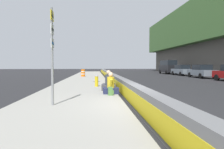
{
  "coord_description": "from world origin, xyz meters",
  "views": [
    {
      "loc": [
        -7.23,
        1.62,
        1.63
      ],
      "look_at": [
        6.04,
        0.45,
        0.99
      ],
      "focal_mm": 31.01,
      "sensor_mm": 36.0,
      "label": 1
    }
  ],
  "objects_px": {
    "seated_person_middle": "(109,84)",
    "parked_car_fourth": "(202,71)",
    "parked_car_midline": "(182,70)",
    "route_sign_post": "(52,49)",
    "fire_hydrant": "(97,80)",
    "backpack": "(111,91)",
    "seated_person_rear": "(109,83)",
    "seated_person_foreground": "(111,87)",
    "parked_car_far": "(168,67)",
    "construction_barrel": "(83,73)"
  },
  "relations": [
    {
      "from": "seated_person_middle",
      "to": "backpack",
      "type": "xyz_separation_m",
      "value": [
        -1.93,
        0.04,
        -0.18
      ]
    },
    {
      "from": "backpack",
      "to": "construction_barrel",
      "type": "distance_m",
      "value": 16.53
    },
    {
      "from": "backpack",
      "to": "construction_barrel",
      "type": "height_order",
      "value": "construction_barrel"
    },
    {
      "from": "parked_car_midline",
      "to": "route_sign_post",
      "type": "bearing_deg",
      "value": 145.6
    },
    {
      "from": "seated_person_middle",
      "to": "parked_car_fourth",
      "type": "xyz_separation_m",
      "value": [
        12.39,
        -12.94,
        0.35
      ]
    },
    {
      "from": "seated_person_rear",
      "to": "construction_barrel",
      "type": "bearing_deg",
      "value": 10.48
    },
    {
      "from": "fire_hydrant",
      "to": "backpack",
      "type": "relative_size",
      "value": 2.2
    },
    {
      "from": "route_sign_post",
      "to": "seated_person_rear",
      "type": "relative_size",
      "value": 3.28
    },
    {
      "from": "construction_barrel",
      "to": "parked_car_midline",
      "type": "relative_size",
      "value": 0.21
    },
    {
      "from": "route_sign_post",
      "to": "parked_car_fourth",
      "type": "distance_m",
      "value": 22.6
    },
    {
      "from": "seated_person_foreground",
      "to": "seated_person_middle",
      "type": "xyz_separation_m",
      "value": [
        1.32,
        0.02,
        0.02
      ]
    },
    {
      "from": "seated_person_foreground",
      "to": "parked_car_midline",
      "type": "bearing_deg",
      "value": -33.51
    },
    {
      "from": "seated_person_foreground",
      "to": "parked_car_far",
      "type": "distance_m",
      "value": 28.51
    },
    {
      "from": "parked_car_fourth",
      "to": "seated_person_rear",
      "type": "bearing_deg",
      "value": 131.33
    },
    {
      "from": "route_sign_post",
      "to": "parked_car_midline",
      "type": "distance_m",
      "value": 27.54
    },
    {
      "from": "seated_person_foreground",
      "to": "parked_car_fourth",
      "type": "distance_m",
      "value": 18.85
    },
    {
      "from": "construction_barrel",
      "to": "parked_car_fourth",
      "type": "distance_m",
      "value": 15.48
    },
    {
      "from": "parked_car_midline",
      "to": "parked_car_fourth",
      "type": "bearing_deg",
      "value": 177.97
    },
    {
      "from": "fire_hydrant",
      "to": "parked_car_midline",
      "type": "bearing_deg",
      "value": -40.16
    },
    {
      "from": "fire_hydrant",
      "to": "seated_person_foreground",
      "type": "bearing_deg",
      "value": -168.02
    },
    {
      "from": "seated_person_rear",
      "to": "parked_car_fourth",
      "type": "height_order",
      "value": "parked_car_fourth"
    },
    {
      "from": "backpack",
      "to": "parked_car_far",
      "type": "distance_m",
      "value": 29.09
    },
    {
      "from": "parked_car_fourth",
      "to": "fire_hydrant",
      "type": "bearing_deg",
      "value": 127.03
    },
    {
      "from": "construction_barrel",
      "to": "parked_car_midline",
      "type": "bearing_deg",
      "value": -75.24
    },
    {
      "from": "backpack",
      "to": "seated_person_rear",
      "type": "bearing_deg",
      "value": -2.19
    },
    {
      "from": "route_sign_post",
      "to": "seated_person_rear",
      "type": "distance_m",
      "value": 6.04
    },
    {
      "from": "seated_person_rear",
      "to": "construction_barrel",
      "type": "xyz_separation_m",
      "value": [
        13.35,
        2.47,
        0.14
      ]
    },
    {
      "from": "seated_person_rear",
      "to": "backpack",
      "type": "height_order",
      "value": "seated_person_rear"
    },
    {
      "from": "parked_car_fourth",
      "to": "parked_car_midline",
      "type": "xyz_separation_m",
      "value": [
        6.13,
        -0.22,
        0.0
      ]
    },
    {
      "from": "route_sign_post",
      "to": "parked_car_midline",
      "type": "height_order",
      "value": "route_sign_post"
    },
    {
      "from": "seated_person_middle",
      "to": "parked_car_midline",
      "type": "height_order",
      "value": "parked_car_midline"
    },
    {
      "from": "parked_car_midline",
      "to": "seated_person_middle",
      "type": "bearing_deg",
      "value": 144.6
    },
    {
      "from": "construction_barrel",
      "to": "parked_car_fourth",
      "type": "bearing_deg",
      "value": -97.55
    },
    {
      "from": "backpack",
      "to": "parked_car_fourth",
      "type": "xyz_separation_m",
      "value": [
        14.32,
        -12.99,
        0.53
      ]
    },
    {
      "from": "seated_person_foreground",
      "to": "construction_barrel",
      "type": "distance_m",
      "value": 15.93
    },
    {
      "from": "backpack",
      "to": "parked_car_midline",
      "type": "bearing_deg",
      "value": -32.84
    },
    {
      "from": "backpack",
      "to": "parked_car_midline",
      "type": "xyz_separation_m",
      "value": [
        20.45,
        -13.2,
        0.53
      ]
    },
    {
      "from": "backpack",
      "to": "parked_car_fourth",
      "type": "distance_m",
      "value": 19.34
    },
    {
      "from": "fire_hydrant",
      "to": "backpack",
      "type": "bearing_deg",
      "value": -170.67
    },
    {
      "from": "seated_person_middle",
      "to": "construction_barrel",
      "type": "bearing_deg",
      "value": 9.43
    },
    {
      "from": "parked_car_far",
      "to": "fire_hydrant",
      "type": "bearing_deg",
      "value": 148.04
    },
    {
      "from": "seated_person_foreground",
      "to": "backpack",
      "type": "relative_size",
      "value": 2.83
    },
    {
      "from": "route_sign_post",
      "to": "parked_car_far",
      "type": "height_order",
      "value": "route_sign_post"
    },
    {
      "from": "fire_hydrant",
      "to": "seated_person_middle",
      "type": "relative_size",
      "value": 0.74
    },
    {
      "from": "parked_car_fourth",
      "to": "parked_car_midline",
      "type": "height_order",
      "value": "same"
    },
    {
      "from": "route_sign_post",
      "to": "parked_car_far",
      "type": "distance_m",
      "value": 32.15
    },
    {
      "from": "backpack",
      "to": "construction_barrel",
      "type": "relative_size",
      "value": 0.42
    },
    {
      "from": "seated_person_rear",
      "to": "parked_car_fourth",
      "type": "xyz_separation_m",
      "value": [
        11.32,
        -12.87,
        0.38
      ]
    },
    {
      "from": "construction_barrel",
      "to": "parked_car_fourth",
      "type": "height_order",
      "value": "parked_car_fourth"
    },
    {
      "from": "backpack",
      "to": "parked_car_fourth",
      "type": "bearing_deg",
      "value": -42.2
    }
  ]
}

